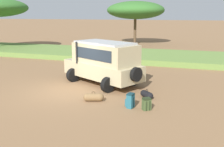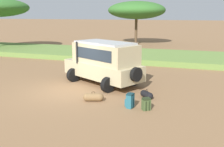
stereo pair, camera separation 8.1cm
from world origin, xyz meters
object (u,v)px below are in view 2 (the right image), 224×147
Objects in this scene: duffel_bag_low_black_case at (93,97)px; duffel_bag_soft_canvas at (147,95)px; safari_vehicle at (104,62)px; acacia_tree_left_mid at (136,10)px; backpack_cluster_center at (146,104)px; backpack_beside_front_wheel at (130,101)px.

duffel_bag_low_black_case is 2.58m from duffel_bag_soft_canvas.
acacia_tree_left_mid is (-3.13, 20.16, 3.10)m from safari_vehicle.
backpack_cluster_center is 2.57m from duffel_bag_low_black_case.
safari_vehicle is at bearing 133.45° from backpack_cluster_center.
duffel_bag_low_black_case is at bearing 172.67° from backpack_cluster_center.
safari_vehicle is 5.76× the size of duffel_bag_low_black_case.
duffel_bag_soft_canvas is 23.14m from acacia_tree_left_mid.
duffel_bag_low_black_case is at bearing -77.92° from safari_vehicle.
backpack_cluster_center is at bearing -7.33° from duffel_bag_low_black_case.
backpack_beside_front_wheel is 1.22× the size of backpack_cluster_center.
backpack_beside_front_wheel is at bearing -104.55° from duffel_bag_soft_canvas.
duffel_bag_soft_canvas is at bearing 100.84° from backpack_cluster_center.
safari_vehicle is at bearing 102.08° from duffel_bag_low_black_case.
acacia_tree_left_mid is (-3.78, 23.21, 4.21)m from duffel_bag_low_black_case.
safari_vehicle reaches higher than duffel_bag_soft_canvas.
acacia_tree_left_mid is at bearing 105.04° from backpack_cluster_center.
backpack_beside_front_wheel reaches higher than duffel_bag_soft_canvas.
duffel_bag_low_black_case is at bearing -150.40° from duffel_bag_soft_canvas.
backpack_cluster_center is (0.71, -0.04, -0.06)m from backpack_beside_front_wheel.
safari_vehicle is 3.58m from duffel_bag_soft_canvas.
acacia_tree_left_mid is (-6.33, 23.54, 4.14)m from backpack_cluster_center.
duffel_bag_low_black_case reaches higher than duffel_bag_soft_canvas.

